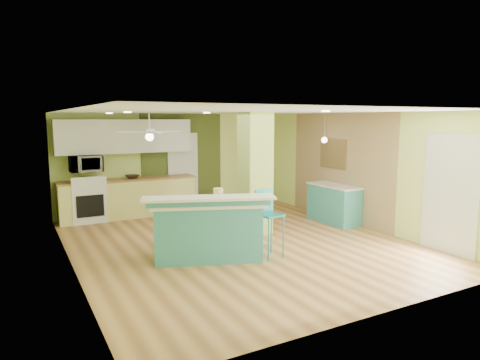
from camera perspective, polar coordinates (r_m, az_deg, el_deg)
name	(u,v)px	position (r m, az deg, el deg)	size (l,w,h in m)	color
floor	(239,243)	(8.32, -0.16, -8.38)	(6.00, 7.00, 0.01)	brown
ceiling	(239,111)	(7.98, -0.17, 9.18)	(6.00, 7.00, 0.01)	white
wall_back	(175,162)	(11.24, -8.67, 2.37)	(6.00, 0.01, 2.50)	#D4EA7D
wall_front	(381,215)	(5.28, 18.23, -4.40)	(6.00, 0.01, 2.50)	#D4EA7D
wall_left	(69,191)	(7.15, -21.88, -1.38)	(0.01, 7.00, 2.50)	#D4EA7D
wall_right	(358,170)	(9.83, 15.46, 1.35)	(0.01, 7.00, 2.50)	#D4EA7D
wood_panel	(339,167)	(10.25, 13.07, 1.71)	(0.02, 3.40, 2.50)	#8F7351
olive_accent	(182,162)	(11.29, -7.69, 2.42)	(2.20, 0.02, 2.50)	#455221
interior_door	(183,171)	(11.29, -7.61, 1.14)	(0.82, 0.05, 2.00)	silver
french_door	(450,194)	(8.34, 26.22, -1.74)	(0.04, 1.08, 2.10)	silver
column	(255,173)	(8.80, 2.02, 0.88)	(0.55, 0.55, 2.50)	#A7C259
kitchen_run	(129,198)	(10.69, -14.60, -2.31)	(3.25, 0.63, 0.94)	#E7E079
stove	(88,202)	(10.50, -19.62, -2.77)	(0.76, 0.66, 1.08)	white
upper_cabinets	(125,136)	(10.64, -15.04, 5.65)	(3.20, 0.34, 0.80)	silver
microwave	(86,164)	(10.39, -19.86, 2.07)	(0.70, 0.48, 0.39)	silver
ceiling_fan	(149,132)	(9.42, -11.98, 6.24)	(1.41, 1.41, 0.61)	silver
pendant_lamp	(324,140)	(10.10, 11.18, 5.28)	(0.14, 0.14, 0.69)	silver
wall_decor	(333,154)	(10.36, 12.30, 3.46)	(0.03, 0.90, 0.70)	brown
peninsula	(208,228)	(7.34, -4.31, -6.37)	(2.26, 1.75, 1.13)	teal
bar_stool	(267,212)	(7.37, 3.67, -4.28)	(0.43, 0.43, 1.16)	#1B737B
side_counter	(334,203)	(10.05, 12.37, -3.08)	(0.57, 1.35, 0.87)	teal
fruit_bowl	(132,177)	(10.62, -14.16, 0.43)	(0.34, 0.34, 0.08)	#342015
canister	(218,194)	(7.43, -2.92, -1.82)	(0.17, 0.17, 0.19)	yellow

